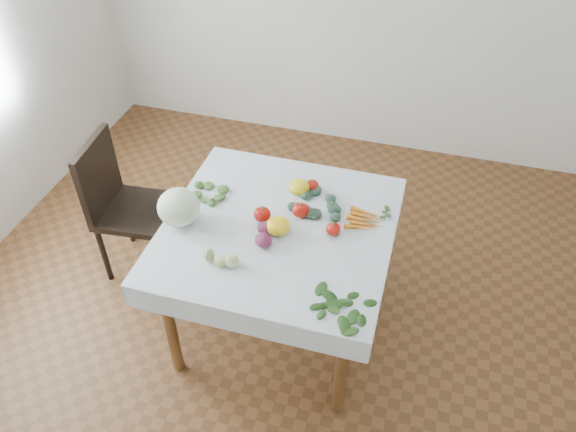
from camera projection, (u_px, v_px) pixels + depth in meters
name	position (u px, v px, depth m)	size (l,w,h in m)	color
ground	(280.00, 322.00, 3.28)	(4.00, 4.00, 0.00)	brown
table	(278.00, 242.00, 2.85)	(1.00, 1.00, 0.75)	brown
tablecloth	(278.00, 227.00, 2.78)	(1.12, 1.12, 0.01)	white
chair	(120.00, 199.00, 3.31)	(0.44, 0.44, 0.91)	black
cabbage	(179.00, 207.00, 2.75)	(0.21, 0.21, 0.19)	beige
tomato_a	(312.00, 186.00, 2.98)	(0.07, 0.07, 0.06)	#B0140B
tomato_b	(301.00, 210.00, 2.82)	(0.08, 0.08, 0.07)	#B0140B
tomato_c	(262.00, 214.00, 2.79)	(0.09, 0.09, 0.07)	#B0140B
tomato_d	(333.00, 229.00, 2.72)	(0.07, 0.07, 0.06)	#B0140B
heirloom_back	(299.00, 187.00, 2.96)	(0.11, 0.11, 0.08)	gold
heirloom_front	(278.00, 226.00, 2.72)	(0.12, 0.12, 0.08)	gold
onion_a	(264.00, 228.00, 2.73)	(0.07, 0.07, 0.06)	maroon
onion_b	(263.00, 240.00, 2.66)	(0.08, 0.08, 0.07)	maroon
tomatillo_cluster	(216.00, 262.00, 2.56)	(0.11, 0.13, 0.05)	tan
carrot_bunch	(366.00, 220.00, 2.80)	(0.18, 0.17, 0.03)	orange
kale_bunch	(319.00, 204.00, 2.88)	(0.27, 0.26, 0.04)	#355640
basil_bunch	(343.00, 312.00, 2.37)	(0.29, 0.23, 0.01)	#234D18
dill_bunch	(207.00, 197.00, 2.93)	(0.22, 0.19, 0.02)	#416C31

